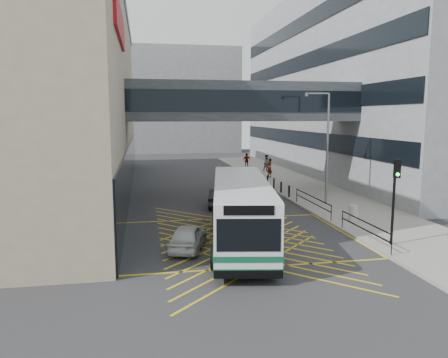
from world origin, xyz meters
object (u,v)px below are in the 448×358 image
pedestrian_a (269,168)px  pedestrian_b (267,163)px  car_white (188,236)px  car_dark (220,197)px  street_lamp (325,141)px  litter_bin (353,213)px  traffic_light (395,190)px  bus (241,209)px  car_silver (234,175)px  pedestrian_c (247,161)px

pedestrian_a → pedestrian_b: (1.24, 5.21, -0.06)m
car_white → pedestrian_a: 24.34m
car_dark → street_lamp: size_ratio=0.55×
street_lamp → pedestrian_b: size_ratio=4.27×
street_lamp → litter_bin: street_lamp is taller
traffic_light → bus: bearing=172.6°
bus → pedestrian_a: bus is taller
car_dark → traffic_light: bearing=133.2°
traffic_light → pedestrian_b: bearing=96.5°
car_silver → street_lamp: 13.23m
car_dark → traffic_light: 13.28m
car_white → car_silver: bearing=-91.2°
car_white → car_dark: car_dark is taller
car_silver → street_lamp: (4.03, -11.97, 3.93)m
traffic_light → pedestrian_c: bearing=99.7°
street_lamp → pedestrian_a: size_ratio=4.00×
pedestrian_c → traffic_light: bearing=85.7°
car_white → car_silver: car_silver is taller
car_silver → street_lamp: street_lamp is taller
pedestrian_a → pedestrian_c: size_ratio=1.10×
pedestrian_a → pedestrian_b: 5.36m
car_dark → pedestrian_a: 14.26m
bus → car_dark: bearing=96.3°
car_white → car_silver: 21.45m
car_dark → street_lamp: 8.38m
car_dark → litter_bin: (6.95, -6.47, -0.03)m
bus → car_white: bus is taller
litter_bin → pedestrian_a: pedestrian_a is taller
car_white → pedestrian_b: size_ratio=2.15×
car_dark → car_silver: (3.26, 10.77, 0.02)m
car_silver → litter_bin: (3.69, -17.24, -0.05)m
bus → street_lamp: bearing=54.9°
litter_bin → pedestrian_b: pedestrian_b is taller
street_lamp → pedestrian_c: bearing=100.8°
car_silver → litter_bin: 17.63m
car_dark → car_silver: car_silver is taller
traffic_light → litter_bin: size_ratio=4.35×
car_white → pedestrian_b: 29.59m
car_silver → pedestrian_b: (5.22, 6.73, 0.38)m
pedestrian_c → pedestrian_b: bearing=111.5°
pedestrian_a → pedestrian_c: pedestrian_a is taller
car_dark → traffic_light: traffic_light is taller
street_lamp → pedestrian_a: (-0.06, 13.49, -3.49)m
car_white → litter_bin: bearing=-146.1°
car_white → traffic_light: (9.83, -1.69, 2.29)m
car_silver → traffic_light: size_ratio=1.06×
bus → pedestrian_a: bearing=79.8°
car_dark → traffic_light: (6.53, -11.34, 2.24)m
pedestrian_a → pedestrian_b: pedestrian_a is taller
car_white → street_lamp: street_lamp is taller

